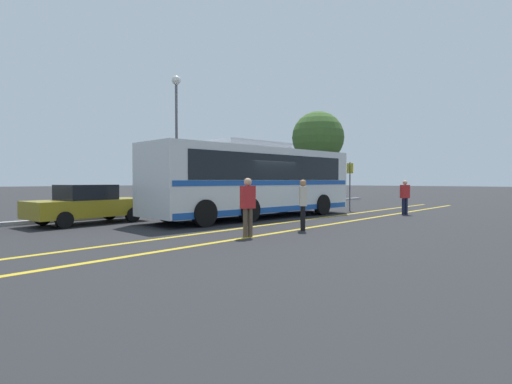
{
  "coord_description": "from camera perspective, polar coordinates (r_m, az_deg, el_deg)",
  "views": [
    {
      "loc": [
        -13.26,
        -11.49,
        1.69
      ],
      "look_at": [
        0.16,
        0.36,
        1.16
      ],
      "focal_mm": 28.0,
      "sensor_mm": 36.0,
      "label": 1
    }
  ],
  "objects": [
    {
      "name": "transit_bus",
      "position": [
        17.89,
        -0.02,
        1.91
      ],
      "size": [
        11.04,
        3.38,
        3.36
      ],
      "rotation": [
        0.0,
        0.0,
        -1.65
      ],
      "color": "silver",
      "rests_on": "ground_plane"
    },
    {
      "name": "parked_car_3",
      "position": [
        24.57,
        3.47,
        -0.62
      ],
      "size": [
        4.74,
        1.93,
        1.35
      ],
      "rotation": [
        0.0,
        0.0,
        1.61
      ],
      "color": "silver",
      "rests_on": "ground_plane"
    },
    {
      "name": "bus_stop_sign",
      "position": [
        22.71,
        13.27,
        1.63
      ],
      "size": [
        0.07,
        0.4,
        2.69
      ],
      "rotation": [
        0.0,
        0.0,
        -1.65
      ],
      "color": "#59595E",
      "rests_on": "ground_plane"
    },
    {
      "name": "parked_car_1",
      "position": [
        16.82,
        -22.83,
        -1.63
      ],
      "size": [
        4.53,
        2.07,
        1.52
      ],
      "rotation": [
        0.0,
        0.0,
        -1.52
      ],
      "color": "olive",
      "rests_on": "ground_plane"
    },
    {
      "name": "curb_strip",
      "position": [
        21.45,
        -9.69,
        -2.66
      ],
      "size": [
        38.58,
        0.36,
        0.15
      ],
      "primitive_type": "cube",
      "color": "#99999E",
      "rests_on": "ground_plane"
    },
    {
      "name": "street_lamp",
      "position": [
        22.19,
        -11.31,
        10.38
      ],
      "size": [
        0.48,
        0.48,
        7.3
      ],
      "color": "#59595E",
      "rests_on": "ground_plane"
    },
    {
      "name": "parked_car_2",
      "position": [
        20.41,
        -6.16,
        -1.11
      ],
      "size": [
        4.84,
        2.09,
        1.37
      ],
      "rotation": [
        0.0,
        0.0,
        -1.51
      ],
      "color": "black",
      "rests_on": "ground_plane"
    },
    {
      "name": "tree_0",
      "position": [
        34.04,
        8.84,
        7.69
      ],
      "size": [
        4.34,
        4.34,
        7.45
      ],
      "color": "#513823",
      "rests_on": "ground_plane"
    },
    {
      "name": "lane_strip_1",
      "position": [
        15.68,
        10.79,
        -4.52
      ],
      "size": [
        30.58,
        0.2,
        0.01
      ],
      "primitive_type": "cube",
      "rotation": [
        0.0,
        0.0,
        1.57
      ],
      "color": "gold",
      "rests_on": "ground_plane"
    },
    {
      "name": "lane_strip_0",
      "position": [
        16.61,
        5.71,
        -4.15
      ],
      "size": [
        30.58,
        0.2,
        0.01
      ],
      "primitive_type": "cube",
      "rotation": [
        0.0,
        0.0,
        1.57
      ],
      "color": "gold",
      "rests_on": "ground_plane"
    },
    {
      "name": "pedestrian_2",
      "position": [
        13.49,
        6.72,
        -1.36
      ],
      "size": [
        0.46,
        0.44,
        1.71
      ],
      "rotation": [
        0.0,
        0.0,
        0.73
      ],
      "color": "black",
      "rests_on": "ground_plane"
    },
    {
      "name": "ground_plane",
      "position": [
        17.63,
        0.53,
        -3.82
      ],
      "size": [
        220.0,
        220.0,
        0.0
      ],
      "primitive_type": "plane",
      "color": "#262628"
    },
    {
      "name": "pedestrian_0",
      "position": [
        20.85,
        20.5,
        -0.43
      ],
      "size": [
        0.47,
        0.42,
        1.69
      ],
      "rotation": [
        0.0,
        0.0,
        2.56
      ],
      "color": "#191E38",
      "rests_on": "ground_plane"
    },
    {
      "name": "pedestrian_1",
      "position": [
        11.83,
        -1.18,
        -1.63
      ],
      "size": [
        0.46,
        0.33,
        1.76
      ],
      "rotation": [
        0.0,
        0.0,
        6.0
      ],
      "color": "brown",
      "rests_on": "ground_plane"
    }
  ]
}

